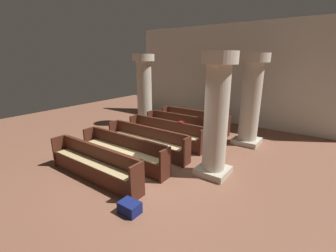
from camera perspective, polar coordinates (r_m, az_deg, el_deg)
The scene contains 14 objects.
ground_plane at distance 6.77m, azimuth -5.96°, elevation -10.16°, with size 19.20×19.20×0.00m, color brown.
back_wall at distance 11.34m, azimuth 14.96°, elevation 12.07°, with size 10.00×0.16×4.50m, color beige.
pew_row_0 at distance 9.97m, azimuth 6.44°, elevation 1.53°, with size 3.12×0.47×0.86m.
pew_row_1 at distance 9.12m, azimuth 3.22°, elevation 0.16°, with size 3.12×0.46×0.86m.
pew_row_2 at distance 8.30m, azimuth -0.64°, elevation -1.48°, with size 3.12×0.46×0.86m.
pew_row_3 at distance 7.54m, azimuth -5.32°, elevation -3.45°, with size 3.12×0.47×0.86m.
pew_row_4 at distance 6.85m, azimuth -11.02°, elevation -5.81°, with size 3.12×0.46×0.86m.
pew_row_5 at distance 6.26m, azimuth -17.97°, elevation -8.59°, with size 3.12×0.47×0.86m.
pillar_aisle_side at distance 8.59m, azimuth 19.86°, elevation 6.42°, with size 0.97×0.97×3.19m.
pillar_far_side at distance 10.66m, azimuth -5.89°, elevation 9.11°, with size 0.97×0.97×3.19m.
pillar_aisle_rear at distance 5.93m, azimuth 11.87°, elevation 2.83°, with size 0.88×0.88×3.19m.
lectern at distance 10.85m, azimuth 12.32°, elevation 2.42°, with size 0.48×0.45×1.08m.
hymn_book at distance 8.05m, azimuth 3.24°, elevation 0.97°, with size 0.16×0.19×0.04m, color maroon.
kneeler_box_navy at distance 5.01m, azimuth -9.48°, elevation -19.29°, with size 0.43×0.31×0.24m, color navy.
Camera 1 is at (4.08, -4.47, 3.04)m, focal length 24.60 mm.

